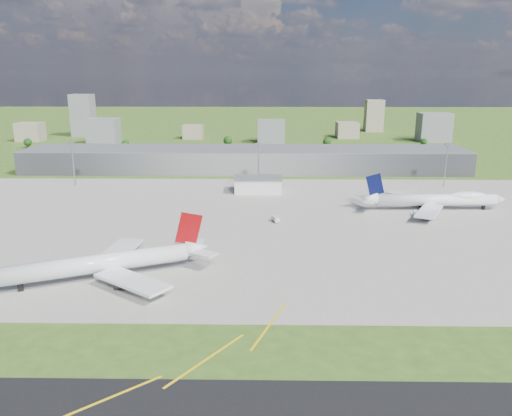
{
  "coord_description": "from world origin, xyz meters",
  "views": [
    {
      "loc": [
        13.28,
        -175.52,
        64.9
      ],
      "look_at": [
        9.9,
        31.54,
        9.0
      ],
      "focal_mm": 35.0,
      "sensor_mm": 36.0,
      "label": 1
    }
  ],
  "objects_px": {
    "tug_yellow": "(118,248)",
    "van_white_far": "(419,213)",
    "airliner_red_twin": "(106,263)",
    "airliner_blue_quad": "(436,200)",
    "van_white_near": "(276,219)"
  },
  "relations": [
    {
      "from": "tug_yellow",
      "to": "van_white_near",
      "type": "height_order",
      "value": "van_white_near"
    },
    {
      "from": "airliner_blue_quad",
      "to": "tug_yellow",
      "type": "bearing_deg",
      "value": -158.74
    },
    {
      "from": "tug_yellow",
      "to": "van_white_far",
      "type": "distance_m",
      "value": 137.53
    },
    {
      "from": "airliner_red_twin",
      "to": "van_white_near",
      "type": "height_order",
      "value": "airliner_red_twin"
    },
    {
      "from": "tug_yellow",
      "to": "van_white_near",
      "type": "distance_m",
      "value": 71.56
    },
    {
      "from": "airliner_blue_quad",
      "to": "van_white_far",
      "type": "bearing_deg",
      "value": -138.0
    },
    {
      "from": "airliner_blue_quad",
      "to": "van_white_far",
      "type": "distance_m",
      "value": 16.31
    },
    {
      "from": "airliner_red_twin",
      "to": "airliner_blue_quad",
      "type": "xyz_separation_m",
      "value": [
        135.79,
        86.91,
        -0.09
      ]
    },
    {
      "from": "airliner_red_twin",
      "to": "van_white_near",
      "type": "xyz_separation_m",
      "value": [
        56.58,
        64.9,
        -3.97
      ]
    },
    {
      "from": "van_white_far",
      "to": "tug_yellow",
      "type": "bearing_deg",
      "value": -154.94
    },
    {
      "from": "van_white_far",
      "to": "airliner_blue_quad",
      "type": "bearing_deg",
      "value": 48.14
    },
    {
      "from": "airliner_red_twin",
      "to": "tug_yellow",
      "type": "relative_size",
      "value": 18.31
    },
    {
      "from": "airliner_red_twin",
      "to": "tug_yellow",
      "type": "xyz_separation_m",
      "value": [
        -4.24,
        27.2,
        -4.33
      ]
    },
    {
      "from": "tug_yellow",
      "to": "van_white_far",
      "type": "relative_size",
      "value": 0.73
    },
    {
      "from": "airliner_blue_quad",
      "to": "van_white_near",
      "type": "height_order",
      "value": "airliner_blue_quad"
    }
  ]
}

